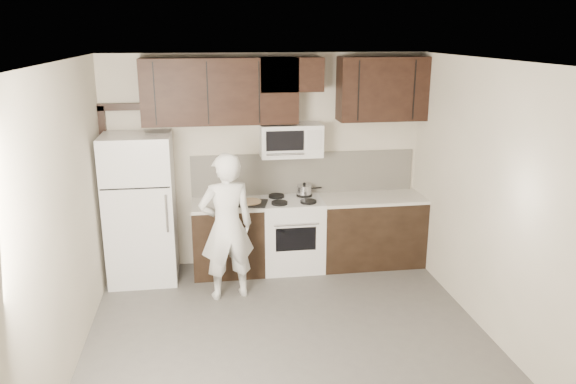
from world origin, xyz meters
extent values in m
plane|color=#565351|center=(0.00, 0.00, 0.00)|extent=(4.50, 4.50, 0.00)
plane|color=#BAB39E|center=(0.00, 2.25, 1.35)|extent=(4.00, 0.00, 4.00)
plane|color=white|center=(0.00, 0.00, 2.70)|extent=(4.50, 4.50, 0.00)
cube|color=black|center=(-0.52, 1.94, 0.43)|extent=(0.87, 0.62, 0.87)
cube|color=black|center=(1.34, 1.94, 0.43)|extent=(1.32, 0.62, 0.87)
cube|color=silver|center=(-0.52, 1.94, 0.89)|extent=(0.87, 0.64, 0.04)
cube|color=silver|center=(1.34, 1.94, 0.89)|extent=(1.32, 0.64, 0.04)
cube|color=white|center=(0.30, 1.94, 0.45)|extent=(0.76, 0.62, 0.89)
cube|color=white|center=(0.30, 1.94, 0.90)|extent=(0.76, 0.62, 0.02)
cube|color=black|center=(0.30, 1.63, 0.50)|extent=(0.50, 0.01, 0.30)
cylinder|color=silver|center=(0.30, 1.60, 0.70)|extent=(0.55, 0.02, 0.02)
cylinder|color=black|center=(0.12, 1.79, 0.93)|extent=(0.20, 0.20, 0.03)
cylinder|color=black|center=(0.48, 1.79, 0.93)|extent=(0.20, 0.20, 0.03)
cylinder|color=black|center=(0.12, 2.09, 0.93)|extent=(0.20, 0.20, 0.03)
cylinder|color=black|center=(0.48, 2.09, 0.93)|extent=(0.20, 0.20, 0.03)
cube|color=beige|center=(0.50, 2.24, 1.18)|extent=(2.90, 0.02, 0.54)
cube|color=black|center=(-0.55, 2.08, 2.26)|extent=(1.85, 0.35, 0.78)
cube|color=black|center=(1.45, 2.08, 2.26)|extent=(1.10, 0.35, 0.78)
cube|color=black|center=(0.30, 2.08, 2.45)|extent=(0.76, 0.35, 0.40)
cube|color=white|center=(0.30, 2.06, 1.65)|extent=(0.76, 0.38, 0.40)
cube|color=black|center=(0.20, 1.86, 1.68)|extent=(0.46, 0.01, 0.24)
cube|color=silver|center=(0.56, 1.86, 1.68)|extent=(0.18, 0.01, 0.24)
cylinder|color=silver|center=(0.20, 1.84, 1.52)|extent=(0.46, 0.02, 0.02)
cube|color=white|center=(-1.55, 1.89, 0.90)|extent=(0.80, 0.72, 1.80)
cube|color=black|center=(-1.55, 1.53, 1.25)|extent=(0.77, 0.01, 0.02)
cylinder|color=silver|center=(-1.22, 1.50, 0.95)|extent=(0.03, 0.03, 0.45)
cube|color=black|center=(-1.96, 2.21, 1.05)|extent=(0.08, 0.08, 2.10)
cube|color=black|center=(-1.75, 2.21, 2.08)|extent=(0.50, 0.08, 0.08)
cylinder|color=silver|center=(0.48, 2.09, 0.98)|extent=(0.19, 0.19, 0.14)
sphere|color=black|center=(0.48, 2.09, 1.07)|extent=(0.04, 0.04, 0.04)
cylinder|color=black|center=(0.62, 2.11, 1.00)|extent=(0.18, 0.04, 0.02)
cube|color=black|center=(-0.24, 1.85, 0.92)|extent=(0.47, 0.40, 0.02)
cylinder|color=beige|center=(-0.24, 1.85, 0.94)|extent=(0.34, 0.34, 0.02)
imported|color=white|center=(-0.55, 1.23, 0.85)|extent=(0.68, 0.52, 1.69)
camera|label=1|loc=(-0.74, -4.71, 2.96)|focal=35.00mm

